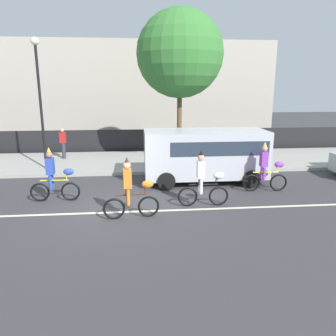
{
  "coord_description": "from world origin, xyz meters",
  "views": [
    {
      "loc": [
        0.75,
        -10.44,
        3.91
      ],
      "look_at": [
        1.88,
        1.2,
        1.0
      ],
      "focal_mm": 35.0,
      "sensor_mm": 36.0,
      "label": 1
    }
  ],
  "objects_px": {
    "parade_cyclist_cobalt": "(55,178)",
    "pedestrian_onlooker": "(63,143)",
    "parade_cyclist_orange": "(132,192)",
    "parade_cyclist_zebra": "(204,182)",
    "parked_van_silver": "(207,152)",
    "street_lamp_post": "(39,85)",
    "parade_cyclist_purple": "(266,170)"
  },
  "relations": [
    {
      "from": "parade_cyclist_cobalt",
      "to": "pedestrian_onlooker",
      "type": "xyz_separation_m",
      "value": [
        -1.05,
        6.49,
        0.17
      ]
    },
    {
      "from": "parade_cyclist_orange",
      "to": "pedestrian_onlooker",
      "type": "xyz_separation_m",
      "value": [
        -3.73,
        8.29,
        0.17
      ]
    },
    {
      "from": "parade_cyclist_zebra",
      "to": "parked_van_silver",
      "type": "bearing_deg",
      "value": 76.52
    },
    {
      "from": "pedestrian_onlooker",
      "to": "street_lamp_post",
      "type": "bearing_deg",
      "value": -99.65
    },
    {
      "from": "parade_cyclist_cobalt",
      "to": "parked_van_silver",
      "type": "relative_size",
      "value": 0.38
    },
    {
      "from": "parade_cyclist_purple",
      "to": "street_lamp_post",
      "type": "bearing_deg",
      "value": 156.8
    },
    {
      "from": "street_lamp_post",
      "to": "parade_cyclist_orange",
      "type": "bearing_deg",
      "value": -56.06
    },
    {
      "from": "parked_van_silver",
      "to": "parade_cyclist_orange",
      "type": "bearing_deg",
      "value": -129.69
    },
    {
      "from": "parade_cyclist_zebra",
      "to": "street_lamp_post",
      "type": "bearing_deg",
      "value": 140.92
    },
    {
      "from": "parade_cyclist_cobalt",
      "to": "street_lamp_post",
      "type": "distance_m",
      "value": 5.51
    },
    {
      "from": "parade_cyclist_orange",
      "to": "parked_van_silver",
      "type": "distance_m",
      "value": 4.83
    },
    {
      "from": "parade_cyclist_cobalt",
      "to": "parade_cyclist_purple",
      "type": "bearing_deg",
      "value": 2.73
    },
    {
      "from": "street_lamp_post",
      "to": "pedestrian_onlooker",
      "type": "relative_size",
      "value": 3.62
    },
    {
      "from": "street_lamp_post",
      "to": "pedestrian_onlooker",
      "type": "bearing_deg",
      "value": 80.35
    },
    {
      "from": "parade_cyclist_cobalt",
      "to": "parked_van_silver",
      "type": "distance_m",
      "value": 6.07
    },
    {
      "from": "parade_cyclist_purple",
      "to": "parked_van_silver",
      "type": "distance_m",
      "value": 2.54
    },
    {
      "from": "parade_cyclist_cobalt",
      "to": "parade_cyclist_orange",
      "type": "height_order",
      "value": "same"
    },
    {
      "from": "pedestrian_onlooker",
      "to": "parked_van_silver",
      "type": "bearing_deg",
      "value": -34.02
    },
    {
      "from": "parade_cyclist_zebra",
      "to": "pedestrian_onlooker",
      "type": "relative_size",
      "value": 1.19
    },
    {
      "from": "parked_van_silver",
      "to": "street_lamp_post",
      "type": "xyz_separation_m",
      "value": [
        -7.17,
        2.4,
        2.71
      ]
    },
    {
      "from": "parade_cyclist_purple",
      "to": "street_lamp_post",
      "type": "xyz_separation_m",
      "value": [
        -9.16,
        3.93,
        3.15
      ]
    },
    {
      "from": "parade_cyclist_zebra",
      "to": "street_lamp_post",
      "type": "distance_m",
      "value": 8.93
    },
    {
      "from": "parade_cyclist_cobalt",
      "to": "street_lamp_post",
      "type": "xyz_separation_m",
      "value": [
        -1.42,
        4.29,
        3.15
      ]
    },
    {
      "from": "parked_van_silver",
      "to": "parade_cyclist_purple",
      "type": "bearing_deg",
      "value": -37.6
    },
    {
      "from": "parade_cyclist_zebra",
      "to": "pedestrian_onlooker",
      "type": "distance_m",
      "value": 9.65
    },
    {
      "from": "parade_cyclist_purple",
      "to": "pedestrian_onlooker",
      "type": "distance_m",
      "value": 10.71
    },
    {
      "from": "parade_cyclist_cobalt",
      "to": "parade_cyclist_zebra",
      "type": "height_order",
      "value": "same"
    },
    {
      "from": "parked_van_silver",
      "to": "parade_cyclist_cobalt",
      "type": "bearing_deg",
      "value": -161.74
    },
    {
      "from": "parade_cyclist_purple",
      "to": "parked_van_silver",
      "type": "bearing_deg",
      "value": 142.4
    },
    {
      "from": "parade_cyclist_cobalt",
      "to": "parade_cyclist_zebra",
      "type": "distance_m",
      "value": 5.15
    },
    {
      "from": "parade_cyclist_orange",
      "to": "parade_cyclist_purple",
      "type": "xyz_separation_m",
      "value": [
        5.06,
        2.17,
        0.0
      ]
    },
    {
      "from": "parked_van_silver",
      "to": "street_lamp_post",
      "type": "bearing_deg",
      "value": 161.53
    }
  ]
}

